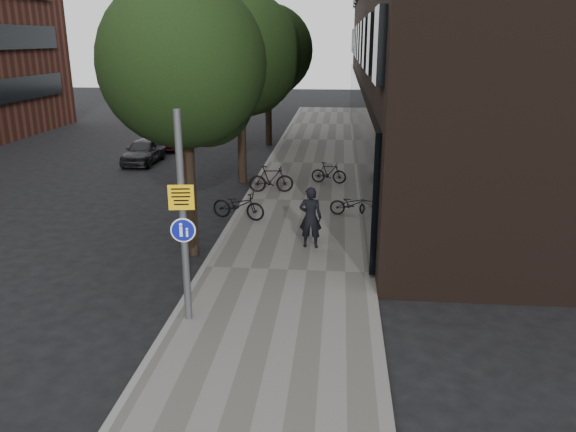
# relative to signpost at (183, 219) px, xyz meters

# --- Properties ---
(ground) EXTENTS (120.00, 120.00, 0.00)m
(ground) POSITION_rel_signpost_xyz_m (1.64, -0.46, -2.39)
(ground) COLOR black
(ground) RESTS_ON ground
(sidewalk) EXTENTS (4.50, 60.00, 0.12)m
(sidewalk) POSITION_rel_signpost_xyz_m (1.89, 9.54, -2.33)
(sidewalk) COLOR #64625D
(sidewalk) RESTS_ON ground
(curb_edge) EXTENTS (0.15, 60.00, 0.13)m
(curb_edge) POSITION_rel_signpost_xyz_m (-0.36, 9.54, -2.32)
(curb_edge) COLOR slate
(curb_edge) RESTS_ON ground
(street_tree_near) EXTENTS (4.40, 4.40, 7.50)m
(street_tree_near) POSITION_rel_signpost_xyz_m (-0.89, 4.18, 2.72)
(street_tree_near) COLOR black
(street_tree_near) RESTS_ON ground
(street_tree_mid) EXTENTS (5.00, 5.00, 7.80)m
(street_tree_mid) POSITION_rel_signpost_xyz_m (-0.89, 12.68, 2.73)
(street_tree_mid) COLOR black
(street_tree_mid) RESTS_ON ground
(street_tree_far) EXTENTS (5.00, 5.00, 7.80)m
(street_tree_far) POSITION_rel_signpost_xyz_m (-0.89, 21.68, 2.73)
(street_tree_far) COLOR black
(street_tree_far) RESTS_ON ground
(signpost) EXTENTS (0.52, 0.15, 4.49)m
(signpost) POSITION_rel_signpost_xyz_m (0.00, 0.00, 0.00)
(signpost) COLOR #595B5E
(signpost) RESTS_ON sidewalk
(pedestrian) EXTENTS (0.69, 0.48, 1.80)m
(pedestrian) POSITION_rel_signpost_xyz_m (2.38, 4.61, -1.37)
(pedestrian) COLOR black
(pedestrian) RESTS_ON sidewalk
(parked_bike_facade_near) EXTENTS (1.55, 0.64, 0.80)m
(parked_bike_facade_near) POSITION_rel_signpost_xyz_m (3.64, 7.81, -1.87)
(parked_bike_facade_near) COLOR black
(parked_bike_facade_near) RESTS_ON sidewalk
(parked_bike_facade_far) EXTENTS (1.51, 0.62, 0.88)m
(parked_bike_facade_far) POSITION_rel_signpost_xyz_m (2.74, 12.24, -1.83)
(parked_bike_facade_far) COLOR black
(parked_bike_facade_far) RESTS_ON sidewalk
(parked_bike_curb_near) EXTENTS (1.95, 1.06, 0.97)m
(parked_bike_curb_near) POSITION_rel_signpost_xyz_m (-0.16, 7.05, -1.78)
(parked_bike_curb_near) COLOR black
(parked_bike_curb_near) RESTS_ON sidewalk
(parked_bike_curb_far) EXTENTS (1.79, 0.68, 1.05)m
(parked_bike_curb_far) POSITION_rel_signpost_xyz_m (0.51, 10.60, -1.74)
(parked_bike_curb_far) COLOR black
(parked_bike_curb_far) RESTS_ON sidewalk
(parked_car_near) EXTENTS (1.45, 3.59, 1.22)m
(parked_car_near) POSITION_rel_signpost_xyz_m (-6.48, 15.92, -1.78)
(parked_car_near) COLOR black
(parked_car_near) RESTS_ON ground
(parked_car_mid) EXTENTS (1.60, 3.79, 1.22)m
(parked_car_mid) POSITION_rel_signpost_xyz_m (-6.18, 20.06, -1.78)
(parked_car_mid) COLOR #50161C
(parked_car_mid) RESTS_ON ground
(parked_car_far) EXTENTS (1.86, 4.05, 1.15)m
(parked_car_far) POSITION_rel_signpost_xyz_m (-6.58, 29.17, -1.81)
(parked_car_far) COLOR #1A222F
(parked_car_far) RESTS_ON ground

